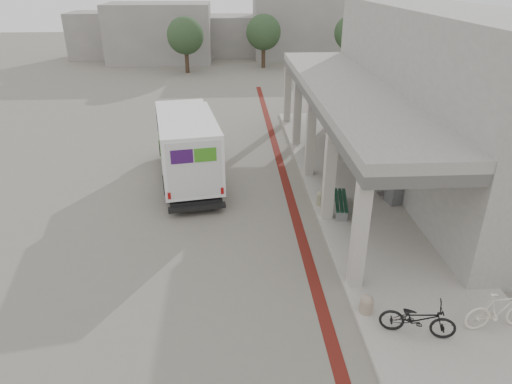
{
  "coord_description": "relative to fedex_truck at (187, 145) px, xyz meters",
  "views": [
    {
      "loc": [
        -1.38,
        -14.01,
        8.25
      ],
      "look_at": [
        -0.54,
        -0.33,
        1.6
      ],
      "focal_mm": 32.0,
      "sensor_mm": 36.0,
      "label": 1
    }
  ],
  "objects": [
    {
      "name": "bollard_far",
      "position": [
        5.31,
        -2.99,
        -1.18
      ],
      "size": [
        0.41,
        0.41,
        0.62
      ],
      "color": "gray",
      "rests_on": "sidewalk"
    },
    {
      "name": "bike_lane_stripe",
      "position": [
        4.21,
        -2.42,
        -1.6
      ],
      "size": [
        0.35,
        40.0,
        0.01
      ],
      "primitive_type": "cube",
      "color": "#591711",
      "rests_on": "ground"
    },
    {
      "name": "utility_cabinet",
      "position": [
        8.12,
        -2.97,
        -0.96
      ],
      "size": [
        0.58,
        0.7,
        1.04
      ],
      "primitive_type": "cube",
      "rotation": [
        0.0,
        0.0,
        0.2
      ],
      "color": "slate",
      "rests_on": "sidewalk"
    },
    {
      "name": "bicycle_black",
      "position": [
        6.31,
        -10.02,
        -1.01
      ],
      "size": [
        1.93,
        1.14,
        0.96
      ],
      "primitive_type": "imported",
      "rotation": [
        0.0,
        0.0,
        1.28
      ],
      "color": "black",
      "rests_on": "sidewalk"
    },
    {
      "name": "ground",
      "position": [
        3.21,
        -4.42,
        -1.61
      ],
      "size": [
        120.0,
        120.0,
        0.0
      ],
      "primitive_type": "plane",
      "color": "slate",
      "rests_on": "ground"
    },
    {
      "name": "bench",
      "position": [
        5.92,
        -3.49,
        -1.16
      ],
      "size": [
        0.76,
        2.01,
        0.46
      ],
      "rotation": [
        0.0,
        0.0,
        -0.18
      ],
      "color": "gray",
      "rests_on": "sidewalk"
    },
    {
      "name": "transit_building",
      "position": [
        10.04,
        0.08,
        1.8
      ],
      "size": [
        7.6,
        17.0,
        7.0
      ],
      "color": "gray",
      "rests_on": "ground"
    },
    {
      "name": "tree_right",
      "position": [
        13.21,
        24.58,
        1.58
      ],
      "size": [
        3.2,
        3.2,
        4.8
      ],
      "color": "#38281C",
      "rests_on": "ground"
    },
    {
      "name": "tree_mid",
      "position": [
        5.21,
        25.58,
        1.58
      ],
      "size": [
        3.2,
        3.2,
        4.8
      ],
      "color": "#38281C",
      "rests_on": "ground"
    },
    {
      "name": "bollard_near",
      "position": [
        5.31,
        -9.14,
        -1.22
      ],
      "size": [
        0.36,
        0.36,
        0.53
      ],
      "color": "gray",
      "rests_on": "sidewalk"
    },
    {
      "name": "fedex_truck",
      "position": [
        0.0,
        0.0,
        0.0
      ],
      "size": [
        3.26,
        7.32,
        3.01
      ],
      "rotation": [
        0.0,
        0.0,
        0.16
      ],
      "color": "black",
      "rests_on": "ground"
    },
    {
      "name": "bicycle_cream",
      "position": [
        8.42,
        -9.93,
        -0.94
      ],
      "size": [
        1.85,
        0.65,
        1.09
      ],
      "primitive_type": "imported",
      "rotation": [
        0.0,
        0.0,
        1.65
      ],
      "color": "silver",
      "rests_on": "sidewalk"
    },
    {
      "name": "sidewalk",
      "position": [
        7.21,
        -4.42,
        -1.55
      ],
      "size": [
        4.4,
        28.0,
        0.12
      ],
      "primitive_type": "cube",
      "color": "#9F9A8F",
      "rests_on": "ground"
    },
    {
      "name": "tree_left",
      "position": [
        -1.79,
        23.58,
        1.58
      ],
      "size": [
        3.2,
        3.2,
        4.8
      ],
      "color": "#38281C",
      "rests_on": "ground"
    },
    {
      "name": "distant_backdrop",
      "position": [
        0.36,
        31.46,
        1.1
      ],
      "size": [
        28.0,
        10.0,
        6.5
      ],
      "color": "gray",
      "rests_on": "ground"
    }
  ]
}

